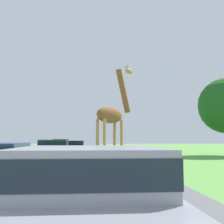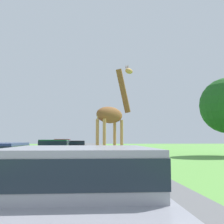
{
  "view_description": "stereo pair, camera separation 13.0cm",
  "coord_description": "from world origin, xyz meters",
  "views": [
    {
      "loc": [
        0.56,
        0.7,
        1.47
      ],
      "look_at": [
        1.73,
        14.56,
        2.79
      ],
      "focal_mm": 45.0,
      "sensor_mm": 36.0,
      "label": 1
    },
    {
      "loc": [
        0.69,
        0.69,
        1.47
      ],
      "look_at": [
        1.73,
        14.56,
        2.79
      ],
      "focal_mm": 45.0,
      "sensor_mm": 36.0,
      "label": 2
    }
  ],
  "objects": [
    {
      "name": "car_verge_right",
      "position": [
        -1.44,
        17.4,
        0.76
      ],
      "size": [
        1.73,
        4.1,
        1.4
      ],
      "color": "#144C28",
      "rests_on": "ground"
    },
    {
      "name": "car_queue_right",
      "position": [
        -0.71,
        25.78,
        0.71
      ],
      "size": [
        1.89,
        4.29,
        1.28
      ],
      "color": "black",
      "rests_on": "ground"
    },
    {
      "name": "car_far_ahead",
      "position": [
        -2.36,
        31.42,
        0.75
      ],
      "size": [
        1.72,
        4.45,
        1.41
      ],
      "color": "maroon",
      "rests_on": "ground"
    },
    {
      "name": "road",
      "position": [
        0.0,
        30.0,
        0.0
      ],
      "size": [
        7.18,
        120.0,
        0.0
      ],
      "color": "#5B5B5E",
      "rests_on": "ground"
    },
    {
      "name": "car_lead_maroon",
      "position": [
        0.57,
        3.94,
        0.73
      ],
      "size": [
        1.75,
        3.96,
        1.37
      ],
      "color": "gray",
      "rests_on": "ground"
    },
    {
      "name": "giraffe_near_road",
      "position": [
        1.77,
        14.7,
        2.66
      ],
      "size": [
        2.24,
        2.04,
        5.44
      ],
      "rotation": [
        0.0,
        0.0,
        -0.85
      ],
      "color": "tan",
      "rests_on": "ground"
    }
  ]
}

